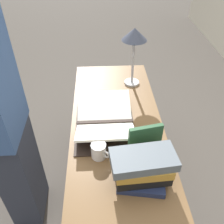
% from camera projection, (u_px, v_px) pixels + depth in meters
% --- Properties ---
extents(ground_plane, '(12.00, 12.00, 0.00)m').
position_uv_depth(ground_plane, '(115.00, 188.00, 2.03)').
color(ground_plane, '#47423D').
extents(reading_desk, '(1.37, 0.56, 0.74)m').
position_uv_depth(reading_desk, '(116.00, 133.00, 1.64)').
color(reading_desk, brown).
rests_on(reading_desk, ground_plane).
extents(open_book, '(0.52, 0.35, 0.09)m').
position_uv_depth(open_book, '(105.00, 120.00, 1.51)').
color(open_book, black).
rests_on(open_book, reading_desk).
extents(book_stack_tall, '(0.23, 0.31, 0.18)m').
position_uv_depth(book_stack_tall, '(142.00, 168.00, 1.16)').
color(book_stack_tall, '#1E284C').
rests_on(book_stack_tall, reading_desk).
extents(book_standing_upright, '(0.05, 0.18, 0.21)m').
position_uv_depth(book_standing_upright, '(145.00, 142.00, 1.27)').
color(book_standing_upright, '#234C2D').
rests_on(book_standing_upright, reading_desk).
extents(reading_lamp, '(0.17, 0.17, 0.43)m').
position_uv_depth(reading_lamp, '(134.00, 39.00, 1.66)').
color(reading_lamp, '#ADADB2').
rests_on(reading_lamp, reading_desk).
extents(coffee_mug, '(0.09, 0.10, 0.09)m').
position_uv_depth(coffee_mug, '(99.00, 151.00, 1.30)').
color(coffee_mug, white).
rests_on(coffee_mug, reading_desk).
extents(person_reader, '(0.36, 0.22, 1.63)m').
position_uv_depth(person_reader, '(5.00, 129.00, 1.40)').
color(person_reader, '#2D3342').
rests_on(person_reader, ground_plane).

